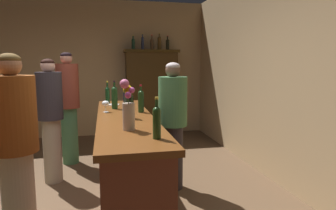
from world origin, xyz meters
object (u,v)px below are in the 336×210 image
bar_counter (126,160)px  display_cabinet (152,91)px  wine_bottle_rose (115,96)px  cheese_plate (113,105)px  wine_bottle_merlot (125,97)px  patron_near_entrance (15,145)px  display_bottle_center (152,43)px  wine_bottle_riesling (141,100)px  flower_arrangement (128,107)px  wine_bottle_syrah (108,94)px  wine_bottle_malbec (130,105)px  wine_glass_mid (106,104)px  bartender (173,121)px  display_bottle_left (133,43)px  patron_in_navy (51,115)px  patron_redhead (68,103)px  display_bottle_right (168,44)px  display_bottle_midright (159,42)px  wine_glass_front (130,99)px  wine_bottle_pinot (157,121)px  display_bottle_midleft (143,42)px

bar_counter → display_cabinet: size_ratio=1.49×
wine_bottle_rose → cheese_plate: wine_bottle_rose is taller
wine_bottle_merlot → patron_near_entrance: patron_near_entrance is taller
bar_counter → display_bottle_center: (0.79, 3.11, 1.47)m
wine_bottle_riesling → flower_arrangement: 0.92m
wine_bottle_syrah → wine_bottle_malbec: bearing=-80.2°
wine_glass_mid → display_bottle_center: (0.99, 2.81, 0.88)m
wine_glass_mid → patron_near_entrance: size_ratio=0.08×
wine_bottle_riesling → bartender: 0.49m
wine_bottle_rose → display_bottle_left: (0.49, 2.57, 0.82)m
wine_bottle_merlot → patron_in_navy: 0.98m
display_bottle_center → wine_bottle_riesling: bearing=-101.6°
patron_redhead → bartender: size_ratio=1.10×
wine_glass_mid → display_bottle_right: display_bottle_right is taller
wine_bottle_merlot → patron_near_entrance: (-0.99, -1.41, -0.22)m
display_cabinet → wine_bottle_riesling: bearing=-101.4°
flower_arrangement → patron_in_navy: 1.76m
wine_bottle_riesling → display_bottle_right: 3.16m
display_bottle_right → patron_redhead: size_ratio=0.17×
display_bottle_midright → display_bottle_right: bearing=-0.0°
wine_bottle_riesling → wine_glass_front: wine_bottle_riesling is taller
display_bottle_left → wine_bottle_pinot: bearing=-93.4°
bar_counter → display_bottle_midleft: display_bottle_midleft is taller
patron_redhead → patron_in_navy: bearing=-52.5°
wine_bottle_riesling → patron_in_navy: size_ratio=0.20×
bar_counter → bartender: 0.75m
wine_glass_front → bartender: bartender is taller
patron_in_navy → wine_bottle_rose: bearing=28.4°
display_bottle_center → patron_redhead: 2.42m
display_bottle_midright → patron_in_navy: (-1.84, -2.29, -1.10)m
display_bottle_center → patron_in_navy: bearing=-126.3°
patron_in_navy → patron_redhead: size_ratio=0.94×
wine_bottle_malbec → wine_bottle_rose: bearing=100.7°
wine_bottle_riesling → wine_bottle_pinot: bearing=-91.6°
wine_bottle_pinot → display_bottle_center: bearing=81.3°
wine_bottle_merlot → cheese_plate: wine_bottle_merlot is taller
bartender → display_bottle_midleft: bearing=-93.6°
wine_bottle_riesling → patron_redhead: size_ratio=0.19×
patron_near_entrance → patron_redhead: 2.18m
display_bottle_midleft → display_bottle_center: (0.19, 0.00, -0.02)m
bar_counter → cheese_plate: (-0.09, 0.89, 0.49)m
display_cabinet → patron_in_navy: (-1.67, -2.29, -0.07)m
cheese_plate → wine_bottle_pinot: bearing=-82.4°
display_bottle_midleft → patron_in_navy: (-1.49, -2.29, -1.10)m
flower_arrangement → display_bottle_left: 3.90m
patron_redhead → bartender: 1.84m
cheese_plate → display_bottle_midright: size_ratio=0.47×
flower_arrangement → display_bottle_center: (0.81, 3.80, 0.79)m
patron_redhead → wine_bottle_merlot: bearing=5.4°
bartender → wine_bottle_riesling: bearing=9.4°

